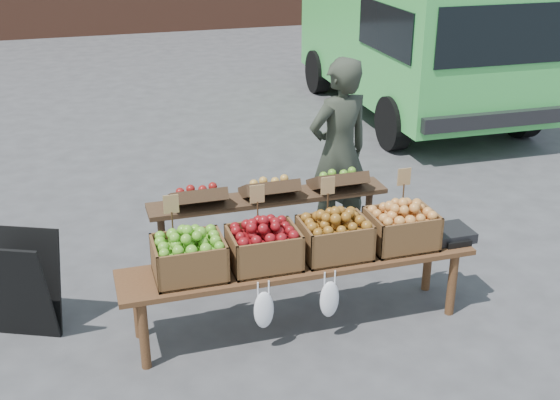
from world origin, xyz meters
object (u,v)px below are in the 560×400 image
object	(u,v)px
chalkboard_sign	(20,286)
back_table	(269,226)
vendor	(339,152)
crate_russet_pears	(264,248)
crate_green_apples	(401,229)
delivery_van	(413,41)
crate_red_apples	(334,238)
weighing_scale	(449,234)
display_bench	(299,293)
crate_golden_apples	(189,258)

from	to	relation	value
chalkboard_sign	back_table	xyz separation A→B (m)	(1.99, 0.24, 0.10)
vendor	chalkboard_sign	world-z (taller)	vendor
crate_russet_pears	crate_green_apples	bearing A→B (deg)	0.00
delivery_van	crate_green_apples	bearing A→B (deg)	-116.47
delivery_van	crate_red_apples	world-z (taller)	delivery_van
delivery_van	back_table	world-z (taller)	delivery_van
vendor	crate_green_apples	bearing A→B (deg)	76.09
back_table	crate_red_apples	bearing A→B (deg)	-67.32
delivery_van	vendor	bearing A→B (deg)	-124.13
crate_red_apples	crate_green_apples	xyz separation A→B (m)	(0.55, 0.00, 0.00)
chalkboard_sign	weighing_scale	size ratio (longest dim) A/B	2.44
crate_russet_pears	crate_green_apples	size ratio (longest dim) A/B	1.00
crate_green_apples	vendor	bearing A→B (deg)	90.36
crate_russet_pears	crate_red_apples	distance (m)	0.55
crate_green_apples	delivery_van	bearing A→B (deg)	62.58
back_table	crate_russet_pears	bearing A→B (deg)	-109.09
delivery_van	display_bench	distance (m)	6.20
back_table	weighing_scale	bearing A→B (deg)	-29.44
back_table	display_bench	xyz separation A→B (m)	(0.03, -0.72, -0.24)
crate_green_apples	display_bench	bearing A→B (deg)	180.00
crate_russet_pears	crate_red_apples	world-z (taller)	same
delivery_van	chalkboard_sign	xyz separation A→B (m)	(-5.48, -4.60, -0.68)
crate_golden_apples	delivery_van	bearing A→B (deg)	49.85
chalkboard_sign	delivery_van	bearing A→B (deg)	64.31
back_table	crate_golden_apples	world-z (taller)	back_table
back_table	crate_golden_apples	xyz separation A→B (m)	(-0.80, -0.72, 0.19)
crate_russet_pears	weighing_scale	xyz separation A→B (m)	(1.53, 0.00, -0.10)
weighing_scale	delivery_van	bearing A→B (deg)	66.49
vendor	chalkboard_sign	xyz separation A→B (m)	(-2.84, -0.83, -0.47)
display_bench	vendor	bearing A→B (deg)	58.17
back_table	weighing_scale	size ratio (longest dim) A/B	6.18
vendor	crate_green_apples	world-z (taller)	vendor
chalkboard_sign	crate_russet_pears	bearing A→B (deg)	8.88
chalkboard_sign	crate_golden_apples	distance (m)	1.32
delivery_van	display_bench	xyz separation A→B (m)	(-3.46, -5.08, -0.81)
weighing_scale	back_table	bearing A→B (deg)	150.56
back_table	crate_russet_pears	size ratio (longest dim) A/B	4.20
back_table	crate_red_apples	size ratio (longest dim) A/B	4.20
display_bench	crate_golden_apples	size ratio (longest dim) A/B	5.40
crate_russet_pears	weighing_scale	distance (m)	1.53
crate_golden_apples	crate_green_apples	bearing A→B (deg)	0.00
chalkboard_sign	weighing_scale	bearing A→B (deg)	15.94
chalkboard_sign	crate_green_apples	bearing A→B (deg)	14.71
back_table	delivery_van	bearing A→B (deg)	51.35
delivery_van	crate_russet_pears	distance (m)	6.31
delivery_van	vendor	distance (m)	4.60
crate_golden_apples	crate_red_apples	xyz separation A→B (m)	(1.10, 0.00, 0.00)
back_table	vendor	bearing A→B (deg)	35.27
vendor	crate_red_apples	xyz separation A→B (m)	(-0.54, -1.32, -0.18)
back_table	crate_red_apples	world-z (taller)	back_table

